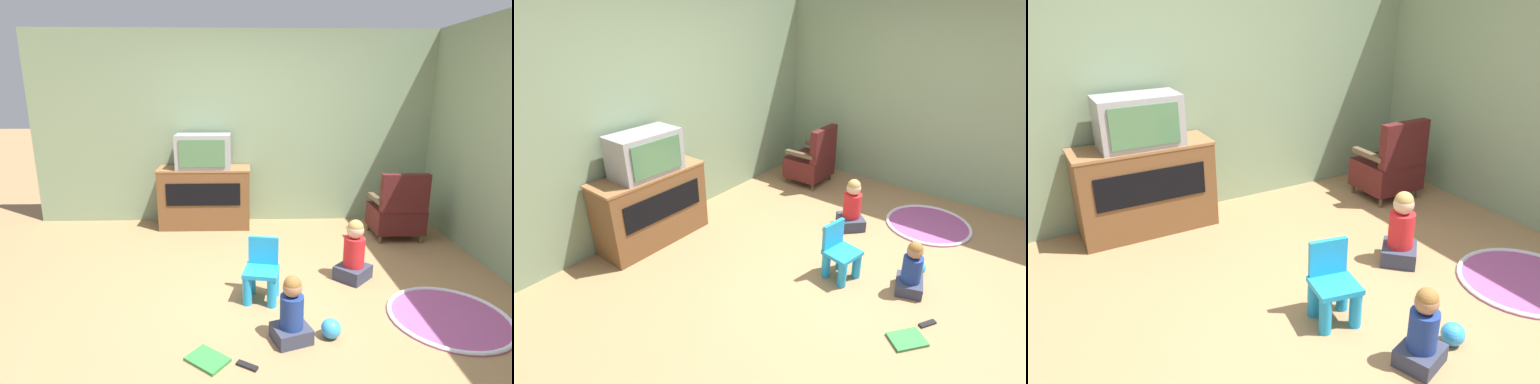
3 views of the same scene
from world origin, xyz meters
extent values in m
plane|color=#9E754C|center=(0.00, 0.00, 0.00)|extent=(30.00, 30.00, 0.00)
cube|color=gray|center=(-0.30, 2.22, 1.26)|extent=(5.40, 0.12, 2.52)
cube|color=brown|center=(-0.73, 1.92, 0.40)|extent=(1.16, 0.45, 0.79)
cube|color=#90603A|center=(-0.73, 1.92, 0.78)|extent=(1.19, 0.46, 0.02)
cube|color=black|center=(-0.73, 1.69, 0.49)|extent=(0.93, 0.01, 0.28)
cube|color=#939399|center=(-0.73, 1.90, 1.01)|extent=(0.69, 0.38, 0.43)
cube|color=#47754C|center=(-0.73, 1.70, 1.01)|extent=(0.56, 0.02, 0.34)
cylinder|color=brown|center=(1.89, 1.68, 0.05)|extent=(0.04, 0.04, 0.10)
cylinder|color=brown|center=(1.40, 1.68, 0.05)|extent=(0.04, 0.04, 0.10)
cylinder|color=brown|center=(1.89, 1.23, 0.05)|extent=(0.04, 0.04, 0.10)
cylinder|color=brown|center=(1.40, 1.23, 0.05)|extent=(0.04, 0.04, 0.10)
cube|color=#4C1919|center=(1.64, 1.45, 0.24)|extent=(0.58, 0.53, 0.29)
cube|color=#4C1919|center=(1.65, 1.23, 0.61)|extent=(0.55, 0.10, 0.45)
cube|color=brown|center=(1.90, 1.45, 0.49)|extent=(0.07, 0.45, 0.05)
cube|color=brown|center=(1.39, 1.45, 0.49)|extent=(0.07, 0.45, 0.05)
cylinder|color=#1E99DB|center=(-0.19, -0.10, 0.14)|extent=(0.08, 0.08, 0.29)
cylinder|color=#1E99DB|center=(0.02, -0.14, 0.14)|extent=(0.08, 0.08, 0.29)
cylinder|color=#1E99DB|center=(-0.15, 0.09, 0.14)|extent=(0.08, 0.08, 0.29)
cylinder|color=#1E99DB|center=(0.06, 0.05, 0.14)|extent=(0.08, 0.08, 0.29)
cube|color=#1E99DB|center=(-0.06, -0.03, 0.27)|extent=(0.34, 0.33, 0.04)
cube|color=#1E99DB|center=(-0.04, 0.10, 0.41)|extent=(0.27, 0.09, 0.25)
cylinder|color=#A54C8C|center=(1.44, -0.36, 0.01)|extent=(0.96, 0.96, 0.01)
torus|color=silver|center=(1.44, -0.36, 0.01)|extent=(0.96, 0.96, 0.04)
cube|color=#33384C|center=(0.13, -0.61, 0.06)|extent=(0.32, 0.30, 0.11)
cylinder|color=navy|center=(0.13, -0.61, 0.24)|extent=(0.17, 0.17, 0.25)
sphere|color=#9E7051|center=(0.13, -0.61, 0.43)|extent=(0.14, 0.14, 0.14)
sphere|color=olive|center=(0.13, -0.61, 0.45)|extent=(0.13, 0.13, 0.13)
cube|color=#33384C|center=(0.84, 0.34, 0.07)|extent=(0.40, 0.40, 0.13)
cylinder|color=red|center=(0.84, 0.34, 0.28)|extent=(0.20, 0.20, 0.29)
sphere|color=#D8AD8C|center=(0.84, 0.34, 0.50)|extent=(0.16, 0.16, 0.16)
sphere|color=tan|center=(0.84, 0.34, 0.52)|extent=(0.15, 0.15, 0.15)
sphere|color=#3399E5|center=(0.43, -0.59, 0.07)|extent=(0.15, 0.15, 0.15)
camera|label=1|loc=(-0.20, -3.16, 1.80)|focal=28.00mm
camera|label=2|loc=(-2.92, -1.41, 2.37)|focal=28.00mm
camera|label=3|loc=(-1.72, -2.22, 2.05)|focal=35.00mm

